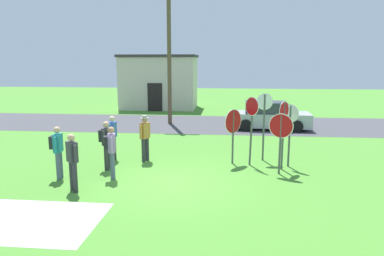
{
  "coord_description": "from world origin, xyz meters",
  "views": [
    {
      "loc": [
        1.68,
        -10.53,
        3.69
      ],
      "look_at": [
        0.39,
        2.34,
        1.3
      ],
      "focal_mm": 33.72,
      "sensor_mm": 36.0,
      "label": 1
    }
  ],
  "objects_px": {
    "stop_sign_low_front": "(281,133)",
    "utility_pole": "(169,50)",
    "person_with_sunhat": "(72,159)",
    "parked_car_on_street": "(269,117)",
    "stop_sign_far_back": "(290,125)",
    "person_in_dark_shirt": "(106,142)",
    "person_near_signs": "(113,135)",
    "person_in_teal": "(145,135)",
    "stop_sign_center_cluster": "(283,125)",
    "person_on_left": "(111,149)",
    "stop_sign_rear_right": "(264,116)",
    "stop_sign_rear_left": "(233,127)",
    "person_holding_notes": "(58,149)",
    "stop_sign_nearest": "(252,120)"
  },
  "relations": [
    {
      "from": "person_near_signs",
      "to": "person_on_left",
      "type": "xyz_separation_m",
      "value": [
        0.66,
        -2.18,
        0.03
      ]
    },
    {
      "from": "person_holding_notes",
      "to": "person_in_teal",
      "type": "distance_m",
      "value": 3.24
    },
    {
      "from": "person_on_left",
      "to": "stop_sign_far_back",
      "type": "bearing_deg",
      "value": 18.56
    },
    {
      "from": "stop_sign_nearest",
      "to": "stop_sign_rear_left",
      "type": "bearing_deg",
      "value": 170.2
    },
    {
      "from": "person_on_left",
      "to": "person_near_signs",
      "type": "bearing_deg",
      "value": 106.77
    },
    {
      "from": "stop_sign_center_cluster",
      "to": "person_near_signs",
      "type": "bearing_deg",
      "value": 174.32
    },
    {
      "from": "utility_pole",
      "to": "person_in_teal",
      "type": "relative_size",
      "value": 4.83
    },
    {
      "from": "stop_sign_center_cluster",
      "to": "person_in_dark_shirt",
      "type": "xyz_separation_m",
      "value": [
        -6.03,
        -0.59,
        -0.58
      ]
    },
    {
      "from": "stop_sign_rear_right",
      "to": "parked_car_on_street",
      "type": "bearing_deg",
      "value": 81.99
    },
    {
      "from": "stop_sign_rear_left",
      "to": "stop_sign_center_cluster",
      "type": "bearing_deg",
      "value": -18.51
    },
    {
      "from": "stop_sign_far_back",
      "to": "person_with_sunhat",
      "type": "bearing_deg",
      "value": -154.25
    },
    {
      "from": "utility_pole",
      "to": "person_with_sunhat",
      "type": "xyz_separation_m",
      "value": [
        -0.92,
        -11.72,
        -3.43
      ]
    },
    {
      "from": "person_on_left",
      "to": "person_in_dark_shirt",
      "type": "distance_m",
      "value": 1.1
    },
    {
      "from": "parked_car_on_street",
      "to": "person_near_signs",
      "type": "distance_m",
      "value": 9.72
    },
    {
      "from": "utility_pole",
      "to": "person_on_left",
      "type": "relative_size",
      "value": 4.97
    },
    {
      "from": "parked_car_on_street",
      "to": "person_on_left",
      "type": "distance_m",
      "value": 11.06
    },
    {
      "from": "person_in_teal",
      "to": "person_on_left",
      "type": "bearing_deg",
      "value": -105.49
    },
    {
      "from": "stop_sign_nearest",
      "to": "stop_sign_rear_left",
      "type": "xyz_separation_m",
      "value": [
        -0.64,
        0.11,
        -0.29
      ]
    },
    {
      "from": "stop_sign_low_front",
      "to": "person_with_sunhat",
      "type": "bearing_deg",
      "value": -159.7
    },
    {
      "from": "person_with_sunhat",
      "to": "person_in_dark_shirt",
      "type": "height_order",
      "value": "same"
    },
    {
      "from": "person_near_signs",
      "to": "person_in_dark_shirt",
      "type": "xyz_separation_m",
      "value": [
        0.16,
        -1.21,
        0.03
      ]
    },
    {
      "from": "stop_sign_far_back",
      "to": "person_near_signs",
      "type": "relative_size",
      "value": 1.32
    },
    {
      "from": "stop_sign_center_cluster",
      "to": "person_in_teal",
      "type": "height_order",
      "value": "stop_sign_center_cluster"
    },
    {
      "from": "utility_pole",
      "to": "person_with_sunhat",
      "type": "relative_size",
      "value": 4.97
    },
    {
      "from": "parked_car_on_street",
      "to": "person_holding_notes",
      "type": "xyz_separation_m",
      "value": [
        -7.61,
        -9.49,
        0.29
      ]
    },
    {
      "from": "person_with_sunhat",
      "to": "person_in_teal",
      "type": "bearing_deg",
      "value": 68.29
    },
    {
      "from": "person_in_dark_shirt",
      "to": "person_near_signs",
      "type": "bearing_deg",
      "value": 97.49
    },
    {
      "from": "utility_pole",
      "to": "person_near_signs",
      "type": "distance_m",
      "value": 9.04
    },
    {
      "from": "stop_sign_far_back",
      "to": "person_with_sunhat",
      "type": "xyz_separation_m",
      "value": [
        -6.56,
        -3.17,
        -0.54
      ]
    },
    {
      "from": "stop_sign_low_front",
      "to": "utility_pole",
      "type": "bearing_deg",
      "value": 118.83
    },
    {
      "from": "stop_sign_rear_left",
      "to": "person_on_left",
      "type": "relative_size",
      "value": 1.19
    },
    {
      "from": "stop_sign_center_cluster",
      "to": "person_in_teal",
      "type": "bearing_deg",
      "value": 173.43
    },
    {
      "from": "stop_sign_rear_right",
      "to": "person_on_left",
      "type": "height_order",
      "value": "stop_sign_rear_right"
    },
    {
      "from": "person_on_left",
      "to": "person_with_sunhat",
      "type": "xyz_separation_m",
      "value": [
        -0.74,
        -1.21,
        -0.03
      ]
    },
    {
      "from": "stop_sign_far_back",
      "to": "person_near_signs",
      "type": "distance_m",
      "value": 6.51
    },
    {
      "from": "person_holding_notes",
      "to": "person_with_sunhat",
      "type": "bearing_deg",
      "value": -47.83
    },
    {
      "from": "stop_sign_rear_right",
      "to": "person_holding_notes",
      "type": "bearing_deg",
      "value": -156.82
    },
    {
      "from": "parked_car_on_street",
      "to": "stop_sign_far_back",
      "type": "bearing_deg",
      "value": -90.79
    },
    {
      "from": "parked_car_on_street",
      "to": "person_holding_notes",
      "type": "distance_m",
      "value": 12.17
    },
    {
      "from": "stop_sign_far_back",
      "to": "person_in_teal",
      "type": "xyz_separation_m",
      "value": [
        -5.23,
        0.18,
        -0.51
      ]
    },
    {
      "from": "stop_sign_far_back",
      "to": "stop_sign_nearest",
      "type": "xyz_separation_m",
      "value": [
        -1.33,
        0.07,
        0.17
      ]
    },
    {
      "from": "stop_sign_center_cluster",
      "to": "person_on_left",
      "type": "xyz_separation_m",
      "value": [
        -5.53,
        -1.57,
        -0.58
      ]
    },
    {
      "from": "utility_pole",
      "to": "stop_sign_rear_right",
      "type": "height_order",
      "value": "utility_pole"
    },
    {
      "from": "utility_pole",
      "to": "stop_sign_rear_left",
      "type": "relative_size",
      "value": 4.16
    },
    {
      "from": "utility_pole",
      "to": "person_in_teal",
      "type": "distance_m",
      "value": 9.04
    },
    {
      "from": "person_holding_notes",
      "to": "person_with_sunhat",
      "type": "xyz_separation_m",
      "value": [
        0.95,
        -1.05,
        -0.03
      ]
    },
    {
      "from": "person_on_left",
      "to": "person_with_sunhat",
      "type": "relative_size",
      "value": 1.0
    },
    {
      "from": "stop_sign_center_cluster",
      "to": "stop_sign_far_back",
      "type": "bearing_deg",
      "value": 53.39
    },
    {
      "from": "stop_sign_low_front",
      "to": "stop_sign_rear_right",
      "type": "xyz_separation_m",
      "value": [
        -0.39,
        1.64,
        0.29
      ]
    },
    {
      "from": "stop_sign_center_cluster",
      "to": "person_with_sunhat",
      "type": "distance_m",
      "value": 6.89
    }
  ]
}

